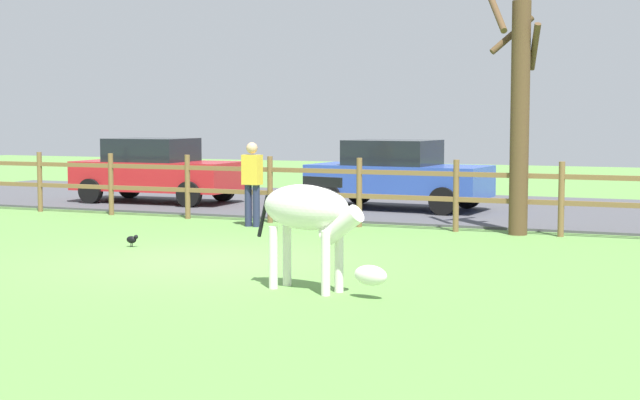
{
  "coord_description": "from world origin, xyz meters",
  "views": [
    {
      "loc": [
        7.18,
        -12.38,
        2.14
      ],
      "look_at": [
        1.36,
        1.17,
        0.86
      ],
      "focal_mm": 54.14,
      "sensor_mm": 36.0,
      "label": 1
    }
  ],
  "objects_px": {
    "crow_on_grass": "(132,239)",
    "visitor_near_fence": "(252,180)",
    "parked_car_red": "(156,170)",
    "parked_car_blue": "(397,174)",
    "zebra": "(311,216)",
    "bare_tree": "(519,111)"
  },
  "relations": [
    {
      "from": "zebra",
      "to": "crow_on_grass",
      "type": "distance_m",
      "value": 5.07
    },
    {
      "from": "crow_on_grass",
      "to": "bare_tree",
      "type": "bearing_deg",
      "value": 37.18
    },
    {
      "from": "parked_car_red",
      "to": "parked_car_blue",
      "type": "distance_m",
      "value": 6.0
    },
    {
      "from": "crow_on_grass",
      "to": "parked_car_blue",
      "type": "relative_size",
      "value": 0.05
    },
    {
      "from": "crow_on_grass",
      "to": "parked_car_red",
      "type": "height_order",
      "value": "parked_car_red"
    },
    {
      "from": "parked_car_red",
      "to": "visitor_near_fence",
      "type": "bearing_deg",
      "value": -37.54
    },
    {
      "from": "crow_on_grass",
      "to": "visitor_near_fence",
      "type": "height_order",
      "value": "visitor_near_fence"
    },
    {
      "from": "parked_car_red",
      "to": "parked_car_blue",
      "type": "relative_size",
      "value": 0.99
    },
    {
      "from": "zebra",
      "to": "parked_car_red",
      "type": "distance_m",
      "value": 12.39
    },
    {
      "from": "parked_car_blue",
      "to": "visitor_near_fence",
      "type": "distance_m",
      "value": 4.32
    },
    {
      "from": "bare_tree",
      "to": "parked_car_red",
      "type": "xyz_separation_m",
      "value": [
        -9.37,
        2.6,
        -1.38
      ]
    },
    {
      "from": "zebra",
      "to": "visitor_near_fence",
      "type": "relative_size",
      "value": 1.17
    },
    {
      "from": "parked_car_red",
      "to": "visitor_near_fence",
      "type": "xyz_separation_m",
      "value": [
        4.36,
        -3.35,
        0.06
      ]
    },
    {
      "from": "bare_tree",
      "to": "parked_car_blue",
      "type": "bearing_deg",
      "value": 136.14
    },
    {
      "from": "zebra",
      "to": "parked_car_red",
      "type": "xyz_separation_m",
      "value": [
        -8.22,
        9.27,
        -0.08
      ]
    },
    {
      "from": "parked_car_red",
      "to": "parked_car_blue",
      "type": "bearing_deg",
      "value": 6.35
    },
    {
      "from": "bare_tree",
      "to": "visitor_near_fence",
      "type": "relative_size",
      "value": 2.69
    },
    {
      "from": "crow_on_grass",
      "to": "parked_car_blue",
      "type": "distance_m",
      "value": 7.74
    },
    {
      "from": "crow_on_grass",
      "to": "parked_car_blue",
      "type": "bearing_deg",
      "value": 74.4
    },
    {
      "from": "zebra",
      "to": "visitor_near_fence",
      "type": "bearing_deg",
      "value": 123.13
    },
    {
      "from": "bare_tree",
      "to": "visitor_near_fence",
      "type": "height_order",
      "value": "bare_tree"
    },
    {
      "from": "visitor_near_fence",
      "to": "zebra",
      "type": "bearing_deg",
      "value": -56.87
    }
  ]
}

